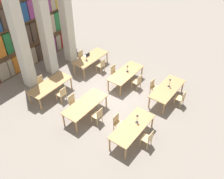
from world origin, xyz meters
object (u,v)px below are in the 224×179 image
at_px(pillar_center, 44,24).
at_px(chair_3, 154,87).
at_px(chair_8, 62,94).
at_px(chair_11, 82,57).
at_px(reading_table_0, 132,127).
at_px(desk_lamp_2, 127,67).
at_px(laptop, 87,55).
at_px(chair_5, 74,102).
at_px(desk_lamp_0, 137,117).
at_px(pillar_right, 66,14).
at_px(reading_table_2, 85,105).
at_px(chair_0, 148,138).
at_px(desk_lamp_3, 86,56).
at_px(reading_table_5, 91,58).
at_px(chair_7, 115,72).
at_px(chair_10, 101,65).
at_px(chair_6, 137,82).
at_px(chair_2, 181,98).
at_px(reading_table_4, 50,85).
at_px(pillar_left, 19,35).
at_px(desk_lamp_1, 170,81).
at_px(reading_table_1, 167,89).
at_px(chair_1, 118,123).
at_px(chair_4, 98,115).
at_px(reading_table_3, 126,73).
at_px(chair_9, 42,83).

bearing_deg(pillar_center, chair_3, -74.04).
distance_m(chair_8, chair_11, 3.63).
distance_m(reading_table_0, desk_lamp_2, 4.09).
bearing_deg(laptop, chair_5, 31.07).
bearing_deg(desk_lamp_0, chair_3, 14.70).
height_order(pillar_right, reading_table_2, pillar_right).
xyz_separation_m(chair_0, desk_lamp_3, (2.76, 5.78, 0.59)).
distance_m(pillar_center, reading_table_5, 3.31).
xyz_separation_m(chair_0, chair_7, (3.11, 3.98, 0.00)).
xyz_separation_m(chair_10, desk_lamp_3, (-0.45, 0.74, 0.59)).
distance_m(chair_6, chair_11, 4.11).
bearing_deg(chair_2, reading_table_4, 119.97).
bearing_deg(pillar_left, chair_3, -60.90).
xyz_separation_m(chair_8, chair_10, (3.28, 0.04, 0.00)).
height_order(chair_0, chair_11, same).
height_order(chair_7, chair_11, same).
bearing_deg(desk_lamp_1, reading_table_1, -176.22).
bearing_deg(chair_3, reading_table_5, -89.15).
xyz_separation_m(chair_1, reading_table_4, (-0.10, 4.24, 0.22)).
xyz_separation_m(chair_4, desk_lamp_3, (2.95, 3.24, 0.59)).
height_order(chair_2, reading_table_2, chair_2).
bearing_deg(reading_table_5, reading_table_3, -91.39).
height_order(chair_8, chair_10, same).
distance_m(reading_table_2, desk_lamp_2, 3.40).
bearing_deg(chair_10, reading_table_3, -93.34).
xyz_separation_m(chair_7, laptop, (0.05, 2.11, 0.33)).
xyz_separation_m(chair_10, chair_11, (0.00, 1.52, 0.00)).
bearing_deg(reading_table_0, chair_1, 87.94).
height_order(pillar_left, desk_lamp_1, pillar_left).
bearing_deg(pillar_left, reading_table_3, -53.13).
bearing_deg(pillar_left, chair_11, -15.58).
xyz_separation_m(chair_4, reading_table_3, (3.29, 0.67, 0.22)).
relative_size(desk_lamp_2, laptop, 1.24).
bearing_deg(chair_10, chair_9, 155.64).
relative_size(chair_4, reading_table_3, 0.37).
bearing_deg(chair_1, chair_11, -122.53).
height_order(reading_table_2, reading_table_4, same).
xyz_separation_m(chair_1, chair_7, (3.11, 2.45, 0.00)).
relative_size(reading_table_0, chair_3, 2.70).
xyz_separation_m(chair_2, desk_lamp_1, (0.15, 0.77, 0.61)).
height_order(chair_2, reading_table_3, chair_2).
relative_size(chair_5, chair_7, 1.00).
distance_m(chair_0, desk_lamp_1, 3.52).
height_order(desk_lamp_0, chair_11, desk_lamp_0).
height_order(reading_table_1, chair_3, chair_3).
bearing_deg(laptop, chair_10, 92.71).
distance_m(pillar_left, reading_table_0, 7.11).
relative_size(reading_table_1, desk_lamp_2, 5.86).
bearing_deg(desk_lamp_1, desk_lamp_0, -179.47).
bearing_deg(reading_table_5, laptop, 91.21).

